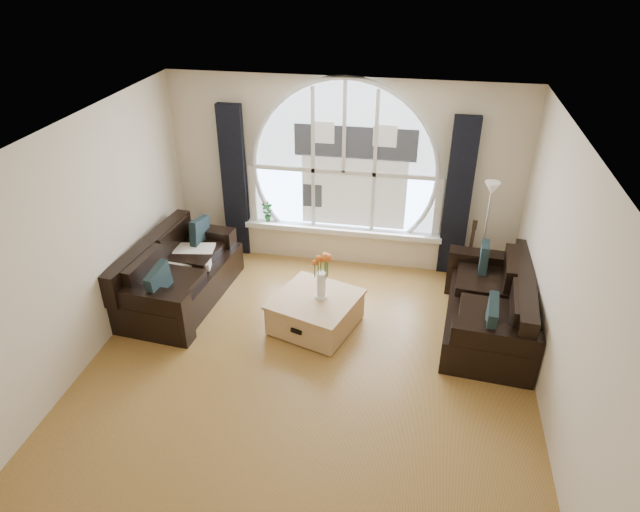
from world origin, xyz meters
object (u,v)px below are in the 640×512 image
(sofa_right, at_px, (488,304))
(guitar, at_px, (470,252))
(floor_lamp, at_px, (484,238))
(potted_plant, at_px, (267,212))
(sofa_left, at_px, (180,273))
(coffee_chest, at_px, (316,311))
(vase_flowers, at_px, (321,270))

(sofa_right, relative_size, guitar, 1.79)
(floor_lamp, distance_m, potted_plant, 3.14)
(sofa_left, bearing_deg, coffee_chest, -3.11)
(sofa_left, bearing_deg, sofa_right, 5.52)
(sofa_right, xyz_separation_m, floor_lamp, (-0.05, 0.96, 0.40))
(floor_lamp, distance_m, guitar, 0.32)
(guitar, bearing_deg, coffee_chest, -131.40)
(sofa_left, relative_size, floor_lamp, 1.21)
(potted_plant, bearing_deg, floor_lamp, -8.46)
(coffee_chest, relative_size, vase_flowers, 1.37)
(sofa_right, height_order, vase_flowers, vase_flowers)
(vase_flowers, distance_m, potted_plant, 2.03)
(sofa_right, xyz_separation_m, vase_flowers, (-2.01, -0.26, 0.42))
(floor_lamp, xyz_separation_m, potted_plant, (-3.10, 0.46, -0.09))
(vase_flowers, bearing_deg, guitar, 35.75)
(vase_flowers, relative_size, floor_lamp, 0.44)
(sofa_right, distance_m, coffee_chest, 2.11)
(coffee_chest, distance_m, vase_flowers, 0.59)
(vase_flowers, distance_m, guitar, 2.26)
(sofa_right, distance_m, potted_plant, 3.47)
(coffee_chest, bearing_deg, potted_plant, 139.87)
(coffee_chest, bearing_deg, floor_lamp, 49.51)
(guitar, xyz_separation_m, potted_plant, (-2.96, 0.37, 0.18))
(sofa_left, xyz_separation_m, vase_flowers, (1.95, -0.25, 0.42))
(floor_lamp, bearing_deg, coffee_chest, -148.38)
(vase_flowers, height_order, potted_plant, vase_flowers)
(sofa_left, relative_size, potted_plant, 6.12)
(floor_lamp, xyz_separation_m, guitar, (-0.14, 0.09, -0.27))
(vase_flowers, bearing_deg, coffee_chest, -155.98)
(vase_flowers, height_order, guitar, vase_flowers)
(coffee_chest, bearing_deg, sofa_right, 25.86)
(sofa_right, height_order, potted_plant, potted_plant)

